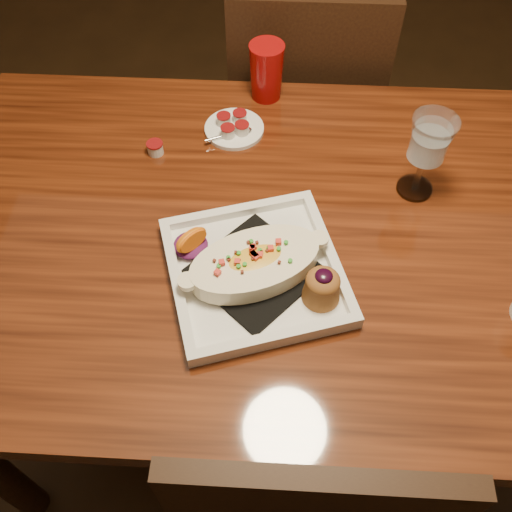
# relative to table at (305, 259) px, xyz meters

# --- Properties ---
(floor) EXTENTS (7.00, 7.00, 0.00)m
(floor) POSITION_rel_table_xyz_m (0.00, 0.00, -0.65)
(floor) COLOR black
(floor) RESTS_ON ground
(table) EXTENTS (1.50, 0.90, 0.75)m
(table) POSITION_rel_table_xyz_m (0.00, 0.00, 0.00)
(table) COLOR maroon
(table) RESTS_ON floor
(chair_far) EXTENTS (0.42, 0.42, 0.93)m
(chair_far) POSITION_rel_table_xyz_m (-0.00, 0.63, -0.15)
(chair_far) COLOR black
(chair_far) RESTS_ON floor
(plate) EXTENTS (0.38, 0.38, 0.08)m
(plate) POSITION_rel_table_xyz_m (-0.09, -0.11, 0.13)
(plate) COLOR white
(plate) RESTS_ON table
(goblet) EXTENTS (0.09, 0.09, 0.18)m
(goblet) POSITION_rel_table_xyz_m (0.22, 0.12, 0.22)
(goblet) COLOR silver
(goblet) RESTS_ON table
(saucer) EXTENTS (0.13, 0.13, 0.09)m
(saucer) POSITION_rel_table_xyz_m (-0.17, 0.27, 0.11)
(saucer) COLOR white
(saucer) RESTS_ON table
(creamer_loose) EXTENTS (0.04, 0.04, 0.03)m
(creamer_loose) POSITION_rel_table_xyz_m (-0.33, 0.20, 0.11)
(creamer_loose) COLOR silver
(creamer_loose) RESTS_ON table
(red_tumbler) EXTENTS (0.08, 0.08, 0.13)m
(red_tumbler) POSITION_rel_table_xyz_m (-0.10, 0.40, 0.16)
(red_tumbler) COLOR #A20B0C
(red_tumbler) RESTS_ON table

